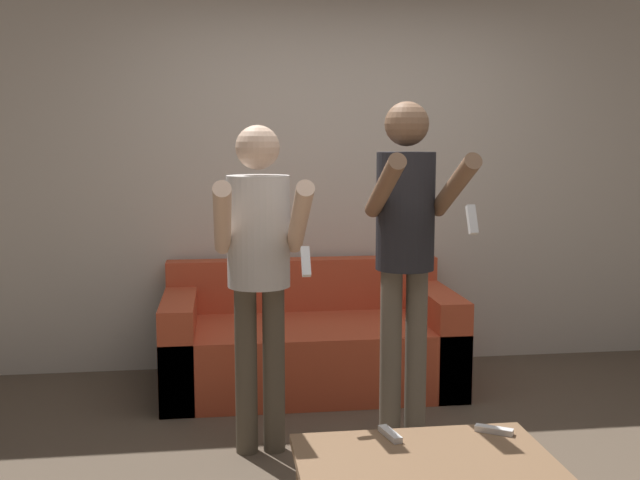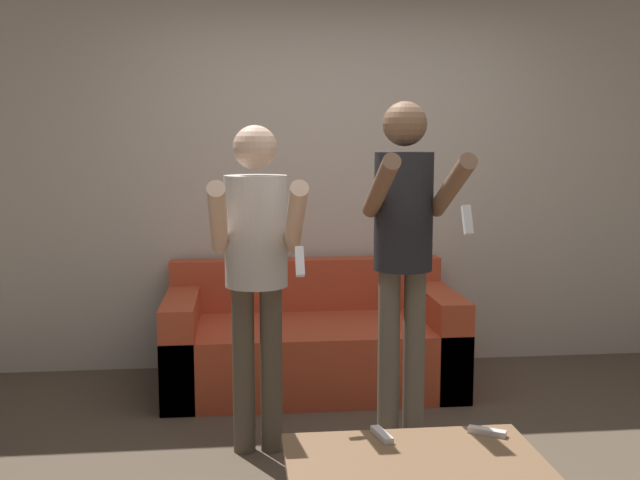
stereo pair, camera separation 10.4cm
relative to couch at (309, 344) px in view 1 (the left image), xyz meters
The scene contains 7 objects.
wall_back 1.21m from the couch, 64.27° to the left, with size 6.40×0.06×2.70m.
couch is the anchor object (origin of this frame).
person_standing_left 1.31m from the couch, 109.73° to the right, with size 0.43×0.71×1.63m.
person_standing_right 1.35m from the couch, 70.23° to the right, with size 0.41×0.70×1.74m.
coffee_table 2.06m from the couch, 84.80° to the right, with size 0.95×0.59×0.39m.
remote_near 1.93m from the couch, 74.24° to the right, with size 0.15×0.11×0.02m.
remote_far 1.85m from the couch, 86.81° to the right, with size 0.07×0.15×0.02m.
Camera 1 is at (-0.78, -3.18, 1.55)m, focal length 42.00 mm.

